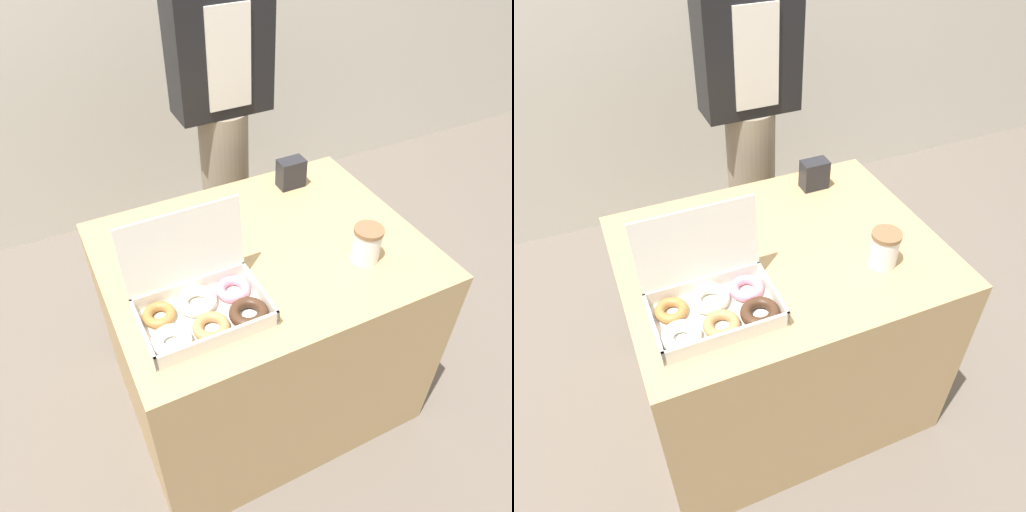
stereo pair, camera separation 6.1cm
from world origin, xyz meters
The scene contains 6 objects.
ground_plane centered at (0.00, 0.00, 0.00)m, with size 14.00×14.00×0.00m, color #665B51.
table centered at (0.00, 0.00, 0.36)m, with size 0.96×0.75×0.73m.
donut_box centered at (-0.26, -0.17, 0.77)m, with size 0.35×0.25×0.26m.
coffee_cup centered at (0.25, -0.17, 0.79)m, with size 0.09×0.09×0.11m.
napkin_holder centered at (0.25, 0.27, 0.78)m, with size 0.09×0.06×0.10m.
person_customer centered at (0.15, 0.65, 0.90)m, with size 0.36×0.20×1.63m.
Camera 1 is at (-0.53, -1.02, 1.70)m, focal length 35.00 mm.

